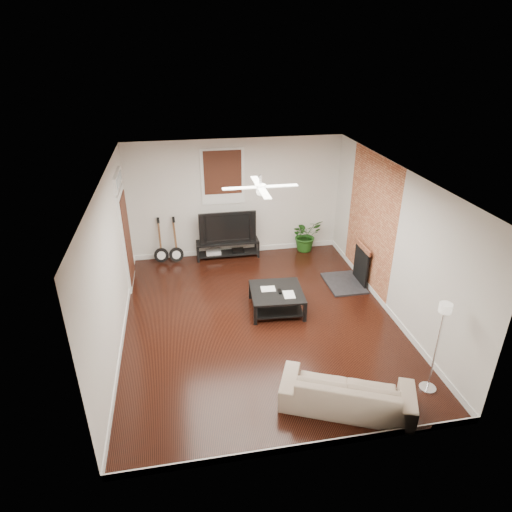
{
  "coord_description": "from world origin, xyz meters",
  "views": [
    {
      "loc": [
        -1.31,
        -6.77,
        4.75
      ],
      "look_at": [
        0.0,
        0.4,
        1.15
      ],
      "focal_mm": 30.77,
      "sensor_mm": 36.0,
      "label": 1
    }
  ],
  "objects": [
    {
      "name": "tv_stand",
      "position": [
        -0.26,
        2.78,
        0.21
      ],
      "size": [
        1.49,
        0.4,
        0.42
      ],
      "primitive_type": "cube",
      "color": "black",
      "rests_on": "floor"
    },
    {
      "name": "guitar_left",
      "position": [
        -1.84,
        2.75,
        0.55
      ],
      "size": [
        0.35,
        0.25,
        1.1
      ],
      "primitive_type": null,
      "rotation": [
        0.0,
        0.0,
        0.04
      ],
      "color": "black",
      "rests_on": "floor"
    },
    {
      "name": "floor_lamp",
      "position": [
        2.16,
        -2.25,
        0.76
      ],
      "size": [
        0.33,
        0.33,
        1.53
      ],
      "primitive_type": null,
      "rotation": [
        0.0,
        0.0,
        -0.41
      ],
      "color": "white",
      "rests_on": "floor"
    },
    {
      "name": "door_left",
      "position": [
        -2.46,
        1.9,
        1.25
      ],
      "size": [
        0.08,
        1.0,
        2.5
      ],
      "primitive_type": "cube",
      "color": "white",
      "rests_on": "wall_left"
    },
    {
      "name": "window_back",
      "position": [
        -0.3,
        2.97,
        1.95
      ],
      "size": [
        1.0,
        0.06,
        1.3
      ],
      "primitive_type": "cube",
      "color": "black",
      "rests_on": "wall_back"
    },
    {
      "name": "potted_plant",
      "position": [
        1.7,
        2.82,
        0.41
      ],
      "size": [
        0.89,
        0.82,
        0.82
      ],
      "primitive_type": "imported",
      "rotation": [
        0.0,
        0.0,
        0.29
      ],
      "color": "#1F5217",
      "rests_on": "floor"
    },
    {
      "name": "room",
      "position": [
        0.0,
        0.0,
        1.4
      ],
      "size": [
        5.01,
        6.01,
        2.81
      ],
      "color": "black",
      "rests_on": "ground"
    },
    {
      "name": "ceiling_fan",
      "position": [
        0.0,
        0.0,
        2.6
      ],
      "size": [
        1.24,
        1.24,
        0.32
      ],
      "primitive_type": null,
      "color": "white",
      "rests_on": "ceiling"
    },
    {
      "name": "brick_accent",
      "position": [
        2.49,
        1.0,
        1.4
      ],
      "size": [
        0.02,
        2.2,
        2.8
      ],
      "primitive_type": "cube",
      "color": "#B35A39",
      "rests_on": "floor"
    },
    {
      "name": "fireplace",
      "position": [
        2.2,
        1.0,
        0.46
      ],
      "size": [
        0.8,
        1.1,
        0.92
      ],
      "primitive_type": "cube",
      "color": "black",
      "rests_on": "floor"
    },
    {
      "name": "coffee_table",
      "position": [
        0.39,
        0.3,
        0.21
      ],
      "size": [
        1.06,
        1.06,
        0.42
      ],
      "primitive_type": "cube",
      "rotation": [
        0.0,
        0.0,
        -0.07
      ],
      "color": "black",
      "rests_on": "floor"
    },
    {
      "name": "guitar_right",
      "position": [
        -1.49,
        2.72,
        0.55
      ],
      "size": [
        0.37,
        0.29,
        1.1
      ],
      "primitive_type": null,
      "rotation": [
        0.0,
        0.0,
        0.15
      ],
      "color": "black",
      "rests_on": "floor"
    },
    {
      "name": "sofa",
      "position": [
        0.81,
        -2.35,
        0.27
      ],
      "size": [
        2.01,
        1.41,
        0.55
      ],
      "primitive_type": "imported",
      "rotation": [
        0.0,
        0.0,
        2.73
      ],
      "color": "#C2A891",
      "rests_on": "floor"
    },
    {
      "name": "tv",
      "position": [
        -0.26,
        2.8,
        0.8
      ],
      "size": [
        1.34,
        0.18,
        0.77
      ],
      "primitive_type": "imported",
      "color": "black",
      "rests_on": "tv_stand"
    }
  ]
}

